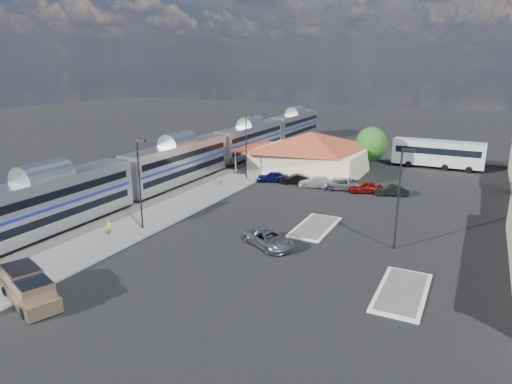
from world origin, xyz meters
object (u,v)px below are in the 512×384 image
at_px(station_depot, 310,152).
at_px(suv, 269,239).
at_px(coach_bus, 438,153).
at_px(pickup_truck, 29,289).

distance_m(station_depot, suv, 29.35).
xyz_separation_m(station_depot, suv, (6.51, -28.51, -2.40)).
bearing_deg(coach_bus, station_depot, 126.64).
bearing_deg(suv, station_depot, 42.70).
relative_size(station_depot, suv, 3.49).
distance_m(pickup_truck, suv, 19.18).
distance_m(suv, coach_bus, 41.78).
height_order(suv, coach_bus, coach_bus).
bearing_deg(suv, pickup_truck, 176.84).
bearing_deg(pickup_truck, coach_bus, 0.55).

